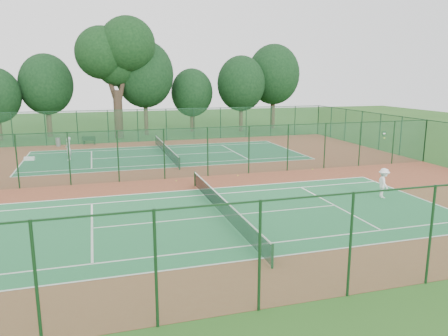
{
  "coord_description": "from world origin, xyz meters",
  "views": [
    {
      "loc": [
        -6.02,
        -29.31,
        7.01
      ],
      "look_at": [
        1.27,
        -4.91,
        1.6
      ],
      "focal_mm": 35.0,
      "sensor_mm": 36.0,
      "label": 1
    }
  ],
  "objects": [
    {
      "name": "player_far",
      "position": [
        -8.2,
        9.06,
        0.99
      ],
      "size": [
        0.5,
        0.73,
        1.95
      ],
      "primitive_type": "imported",
      "rotation": [
        0.0,
        0.0,
        -1.63
      ],
      "color": "silver",
      "rests_on": "court_far"
    },
    {
      "name": "stray_ball_c",
      "position": [
        -0.91,
        -0.91,
        0.04
      ],
      "size": [
        0.06,
        0.06,
        0.06
      ],
      "primitive_type": "sphere",
      "color": "gold",
      "rests_on": "red_pad"
    },
    {
      "name": "fence_south",
      "position": [
        0.0,
        -18.0,
        1.76
      ],
      "size": [
        40.0,
        0.09,
        3.5
      ],
      "color": "#1C5432",
      "rests_on": "ground"
    },
    {
      "name": "trash_bin",
      "position": [
        -9.59,
        17.15,
        0.44
      ],
      "size": [
        0.6,
        0.6,
        0.86
      ],
      "primitive_type": "cylinder",
      "rotation": [
        0.0,
        0.0,
        0.32
      ],
      "color": "slate",
      "rests_on": "red_pad"
    },
    {
      "name": "red_pad",
      "position": [
        0.0,
        0.0,
        0.01
      ],
      "size": [
        40.0,
        36.0,
        0.01
      ],
      "primitive_type": "cube",
      "color": "brown",
      "rests_on": "ground"
    },
    {
      "name": "court_far",
      "position": [
        0.0,
        9.0,
        0.01
      ],
      "size": [
        23.77,
        10.97,
        0.01
      ],
      "primitive_type": "cube",
      "color": "#1C5B36",
      "rests_on": "red_pad"
    },
    {
      "name": "stray_ball_b",
      "position": [
        9.69,
        -0.27,
        0.05
      ],
      "size": [
        0.08,
        0.08,
        0.08
      ],
      "primitive_type": "sphere",
      "color": "gold",
      "rests_on": "red_pad"
    },
    {
      "name": "kit_bag",
      "position": [
        -11.4,
        9.89,
        0.16
      ],
      "size": [
        0.87,
        0.48,
        0.31
      ],
      "primitive_type": "cube",
      "rotation": [
        0.0,
        0.0,
        -0.22
      ],
      "color": "white",
      "rests_on": "red_pad"
    },
    {
      "name": "court_near",
      "position": [
        0.0,
        -9.0,
        0.01
      ],
      "size": [
        23.77,
        10.97,
        0.01
      ],
      "primitive_type": "cube",
      "color": "#226C3D",
      "rests_on": "red_pad"
    },
    {
      "name": "ground",
      "position": [
        0.0,
        0.0,
        0.0
      ],
      "size": [
        120.0,
        120.0,
        0.0
      ],
      "primitive_type": "plane",
      "color": "#234F18",
      "rests_on": "ground"
    },
    {
      "name": "evergreen_row",
      "position": [
        0.5,
        24.25,
        0.0
      ],
      "size": [
        39.0,
        5.0,
        12.0
      ],
      "primitive_type": null,
      "color": "black",
      "rests_on": "ground"
    },
    {
      "name": "big_tree",
      "position": [
        -3.22,
        21.77,
        9.5
      ],
      "size": [
        8.74,
        6.39,
        13.42
      ],
      "color": "#32251B",
      "rests_on": "ground"
    },
    {
      "name": "fence_north",
      "position": [
        0.0,
        18.0,
        1.76
      ],
      "size": [
        40.0,
        0.09,
        3.5
      ],
      "color": "#1A4F29",
      "rests_on": "ground"
    },
    {
      "name": "stray_ball_a",
      "position": [
        3.58,
        -0.64,
        0.05
      ],
      "size": [
        0.08,
        0.08,
        0.08
      ],
      "primitive_type": "sphere",
      "color": "yellow",
      "rests_on": "red_pad"
    },
    {
      "name": "tennis_net_near",
      "position": [
        0.0,
        -9.0,
        0.54
      ],
      "size": [
        0.1,
        12.9,
        0.97
      ],
      "color": "#14381B",
      "rests_on": "ground"
    },
    {
      "name": "fence_east",
      "position": [
        20.0,
        0.0,
        1.76
      ],
      "size": [
        0.09,
        36.0,
        3.5
      ],
      "rotation": [
        0.0,
        0.0,
        1.57
      ],
      "color": "#1A4F2C",
      "rests_on": "ground"
    },
    {
      "name": "fence_divider",
      "position": [
        0.0,
        0.0,
        1.76
      ],
      "size": [
        40.0,
        0.09,
        3.5
      ],
      "color": "#16432B",
      "rests_on": "ground"
    },
    {
      "name": "bench",
      "position": [
        -6.62,
        17.54,
        0.45
      ],
      "size": [
        1.43,
        0.69,
        0.85
      ],
      "rotation": [
        0.0,
        0.0,
        -0.22
      ],
      "color": "black",
      "rests_on": "red_pad"
    },
    {
      "name": "tennis_net_far",
      "position": [
        0.0,
        9.0,
        0.54
      ],
      "size": [
        0.1,
        12.9,
        0.97
      ],
      "color": "#13351C",
      "rests_on": "ground"
    },
    {
      "name": "player_near",
      "position": [
        9.91,
        -8.4,
        0.89
      ],
      "size": [
        0.92,
        1.26,
        1.75
      ],
      "primitive_type": "imported",
      "rotation": [
        0.0,
        0.0,
        1.3
      ],
      "color": "white",
      "rests_on": "court_near"
    }
  ]
}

